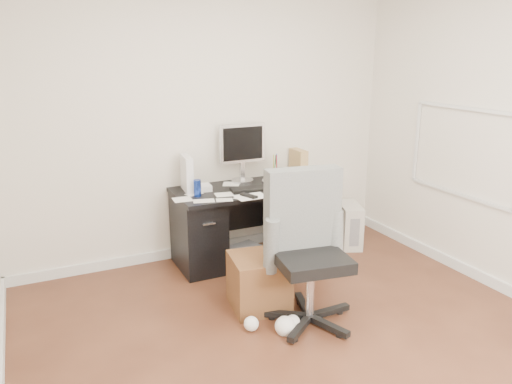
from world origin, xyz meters
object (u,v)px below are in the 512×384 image
(desk, at_px, (250,221))
(wicker_basket, at_px, (259,282))
(keyboard, at_px, (254,189))
(lcd_monitor, at_px, (242,153))
(office_chair, at_px, (311,251))
(pc_tower, at_px, (349,225))

(desk, height_order, wicker_basket, desk)
(keyboard, distance_m, wicker_basket, 1.06)
(desk, height_order, keyboard, keyboard)
(lcd_monitor, height_order, office_chair, lcd_monitor)
(desk, distance_m, keyboard, 0.38)
(lcd_monitor, distance_m, keyboard, 0.44)
(desk, xyz_separation_m, wicker_basket, (-0.36, -0.95, -0.18))
(pc_tower, xyz_separation_m, wicker_basket, (-1.48, -0.81, -0.01))
(lcd_monitor, relative_size, wicker_basket, 1.36)
(desk, bearing_deg, keyboard, -94.14)
(desk, bearing_deg, lcd_monitor, 85.47)
(desk, bearing_deg, pc_tower, -7.26)
(keyboard, relative_size, wicker_basket, 1.00)
(lcd_monitor, distance_m, wicker_basket, 1.49)
(keyboard, relative_size, pc_tower, 0.98)
(desk, height_order, lcd_monitor, lcd_monitor)
(desk, bearing_deg, wicker_basket, -110.72)
(desk, xyz_separation_m, lcd_monitor, (0.02, 0.23, 0.65))
(pc_tower, bearing_deg, keyboard, -159.84)
(desk, relative_size, keyboard, 3.36)
(pc_tower, height_order, wicker_basket, pc_tower)
(office_chair, xyz_separation_m, pc_tower, (1.23, 1.20, -0.37))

